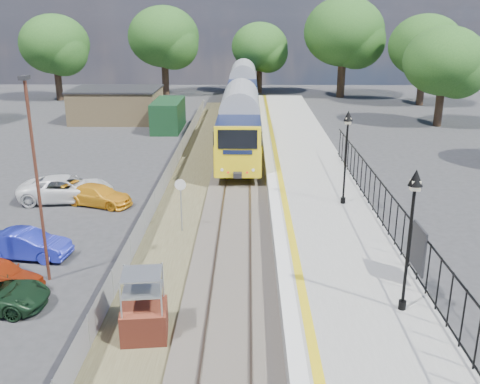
{
  "coord_description": "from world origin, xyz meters",
  "views": [
    {
      "loc": [
        0.61,
        -18.95,
        9.75
      ],
      "look_at": [
        0.24,
        4.35,
        2.0
      ],
      "focal_mm": 40.0,
      "sensor_mm": 36.0,
      "label": 1
    }
  ],
  "objects_px": {
    "train": "(242,98)",
    "speed_sign": "(181,197)",
    "victorian_lamp_south": "(413,208)",
    "car_blue": "(27,244)",
    "victorian_lamp_north": "(347,136)",
    "brick_plinth": "(144,307)",
    "carpark_lamp": "(36,171)",
    "car_white": "(66,189)",
    "car_yellow": "(98,195)"
  },
  "relations": [
    {
      "from": "carpark_lamp",
      "to": "car_white",
      "type": "height_order",
      "value": "carpark_lamp"
    },
    {
      "from": "car_blue",
      "to": "car_yellow",
      "type": "height_order",
      "value": "car_blue"
    },
    {
      "from": "train",
      "to": "speed_sign",
      "type": "bearing_deg",
      "value": -95.32
    },
    {
      "from": "victorian_lamp_south",
      "to": "car_blue",
      "type": "height_order",
      "value": "victorian_lamp_south"
    },
    {
      "from": "brick_plinth",
      "to": "speed_sign",
      "type": "bearing_deg",
      "value": 89.12
    },
    {
      "from": "train",
      "to": "car_yellow",
      "type": "xyz_separation_m",
      "value": [
        -7.43,
        -23.13,
        -1.8
      ]
    },
    {
      "from": "train",
      "to": "victorian_lamp_south",
      "type": "bearing_deg",
      "value": -81.11
    },
    {
      "from": "victorian_lamp_south",
      "to": "car_white",
      "type": "bearing_deg",
      "value": 139.44
    },
    {
      "from": "train",
      "to": "car_blue",
      "type": "distance_m",
      "value": 31.0
    },
    {
      "from": "car_yellow",
      "to": "car_blue",
      "type": "bearing_deg",
      "value": -171.83
    },
    {
      "from": "car_blue",
      "to": "car_yellow",
      "type": "bearing_deg",
      "value": -3.11
    },
    {
      "from": "speed_sign",
      "to": "carpark_lamp",
      "type": "xyz_separation_m",
      "value": [
        -4.57,
        -4.84,
        2.63
      ]
    },
    {
      "from": "carpark_lamp",
      "to": "car_yellow",
      "type": "distance_m",
      "value": 9.38
    },
    {
      "from": "victorian_lamp_north",
      "to": "car_white",
      "type": "relative_size",
      "value": 0.92
    },
    {
      "from": "carpark_lamp",
      "to": "car_white",
      "type": "bearing_deg",
      "value": 103.92
    },
    {
      "from": "train",
      "to": "speed_sign",
      "type": "relative_size",
      "value": 15.63
    },
    {
      "from": "victorian_lamp_north",
      "to": "train",
      "type": "height_order",
      "value": "victorian_lamp_north"
    },
    {
      "from": "victorian_lamp_north",
      "to": "brick_plinth",
      "type": "relative_size",
      "value": 2.01
    },
    {
      "from": "victorian_lamp_north",
      "to": "speed_sign",
      "type": "relative_size",
      "value": 1.76
    },
    {
      "from": "brick_plinth",
      "to": "car_blue",
      "type": "relative_size",
      "value": 0.63
    },
    {
      "from": "victorian_lamp_south",
      "to": "train",
      "type": "distance_m",
      "value": 35.65
    },
    {
      "from": "victorian_lamp_south",
      "to": "brick_plinth",
      "type": "height_order",
      "value": "victorian_lamp_south"
    },
    {
      "from": "train",
      "to": "brick_plinth",
      "type": "bearing_deg",
      "value": -94.24
    },
    {
      "from": "victorian_lamp_south",
      "to": "car_blue",
      "type": "distance_m",
      "value": 15.63
    },
    {
      "from": "train",
      "to": "car_white",
      "type": "xyz_separation_m",
      "value": [
        -9.35,
        -22.46,
        -1.65
      ]
    },
    {
      "from": "brick_plinth",
      "to": "car_white",
      "type": "distance_m",
      "value": 14.67
    },
    {
      "from": "victorian_lamp_north",
      "to": "car_blue",
      "type": "bearing_deg",
      "value": -161.99
    },
    {
      "from": "brick_plinth",
      "to": "car_yellow",
      "type": "bearing_deg",
      "value": 111.21
    },
    {
      "from": "speed_sign",
      "to": "car_blue",
      "type": "bearing_deg",
      "value": -148.0
    },
    {
      "from": "victorian_lamp_north",
      "to": "train",
      "type": "distance_m",
      "value": 25.8
    },
    {
      "from": "brick_plinth",
      "to": "speed_sign",
      "type": "xyz_separation_m",
      "value": [
        0.13,
        8.65,
        0.66
      ]
    },
    {
      "from": "victorian_lamp_south",
      "to": "speed_sign",
      "type": "height_order",
      "value": "victorian_lamp_south"
    },
    {
      "from": "car_blue",
      "to": "victorian_lamp_south",
      "type": "bearing_deg",
      "value": -103.48
    },
    {
      "from": "brick_plinth",
      "to": "car_white",
      "type": "height_order",
      "value": "brick_plinth"
    },
    {
      "from": "victorian_lamp_south",
      "to": "victorian_lamp_north",
      "type": "height_order",
      "value": "same"
    },
    {
      "from": "brick_plinth",
      "to": "speed_sign",
      "type": "height_order",
      "value": "speed_sign"
    },
    {
      "from": "victorian_lamp_south",
      "to": "carpark_lamp",
      "type": "relative_size",
      "value": 0.59
    },
    {
      "from": "brick_plinth",
      "to": "carpark_lamp",
      "type": "relative_size",
      "value": 0.29
    },
    {
      "from": "brick_plinth",
      "to": "car_blue",
      "type": "bearing_deg",
      "value": 136.3
    },
    {
      "from": "train",
      "to": "brick_plinth",
      "type": "xyz_separation_m",
      "value": [
        -2.63,
        -35.49,
        -1.24
      ]
    },
    {
      "from": "brick_plinth",
      "to": "car_blue",
      "type": "distance_m",
      "value": 8.37
    },
    {
      "from": "speed_sign",
      "to": "victorian_lamp_south",
      "type": "bearing_deg",
      "value": -39.2
    },
    {
      "from": "victorian_lamp_south",
      "to": "train",
      "type": "bearing_deg",
      "value": 98.89
    },
    {
      "from": "victorian_lamp_north",
      "to": "carpark_lamp",
      "type": "relative_size",
      "value": 0.59
    },
    {
      "from": "victorian_lamp_north",
      "to": "speed_sign",
      "type": "bearing_deg",
      "value": -167.96
    },
    {
      "from": "car_white",
      "to": "brick_plinth",
      "type": "bearing_deg",
      "value": -158.42
    },
    {
      "from": "car_blue",
      "to": "brick_plinth",
      "type": "bearing_deg",
      "value": -126.13
    },
    {
      "from": "victorian_lamp_south",
      "to": "train",
      "type": "xyz_separation_m",
      "value": [
        -5.5,
        35.17,
        -1.96
      ]
    },
    {
      "from": "speed_sign",
      "to": "car_blue",
      "type": "relative_size",
      "value": 0.72
    },
    {
      "from": "car_yellow",
      "to": "car_white",
      "type": "height_order",
      "value": "car_white"
    }
  ]
}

